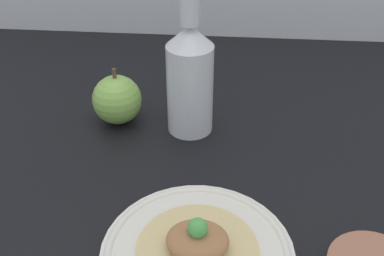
{
  "coord_description": "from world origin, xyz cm",
  "views": [
    {
      "loc": [
        2.52,
        -53.72,
        44.23
      ],
      "look_at": [
        -1.89,
        -3.3,
        9.69
      ],
      "focal_mm": 42.0,
      "sensor_mm": 36.0,
      "label": 1
    }
  ],
  "objects_px": {
    "plated_food": "(195,243)",
    "plate": "(195,253)",
    "apple": "(117,100)",
    "cider_bottle": "(190,74)"
  },
  "relations": [
    {
      "from": "cider_bottle",
      "to": "apple",
      "type": "xyz_separation_m",
      "value": [
        -0.13,
        0.01,
        -0.06
      ]
    },
    {
      "from": "plated_food",
      "to": "plate",
      "type": "bearing_deg",
      "value": -90.0
    },
    {
      "from": "plate",
      "to": "apple",
      "type": "distance_m",
      "value": 0.34
    },
    {
      "from": "plate",
      "to": "cider_bottle",
      "type": "bearing_deg",
      "value": 96.36
    },
    {
      "from": "apple",
      "to": "plate",
      "type": "bearing_deg",
      "value": -61.58
    },
    {
      "from": "plated_food",
      "to": "apple",
      "type": "xyz_separation_m",
      "value": [
        -0.16,
        0.3,
        0.01
      ]
    },
    {
      "from": "plate",
      "to": "apple",
      "type": "height_order",
      "value": "apple"
    },
    {
      "from": "plated_food",
      "to": "apple",
      "type": "relative_size",
      "value": 1.45
    },
    {
      "from": "plate",
      "to": "plated_food",
      "type": "height_order",
      "value": "plated_food"
    },
    {
      "from": "plate",
      "to": "apple",
      "type": "bearing_deg",
      "value": 118.42
    }
  ]
}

